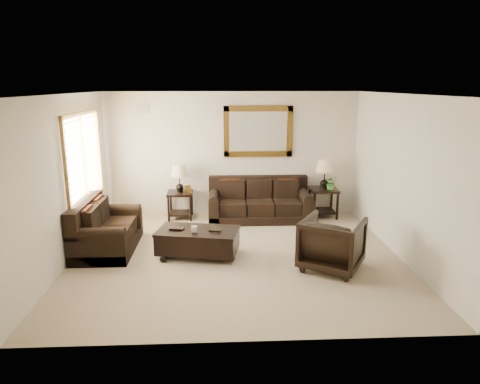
{
  "coord_description": "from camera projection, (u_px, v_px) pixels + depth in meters",
  "views": [
    {
      "loc": [
        -0.27,
        -6.8,
        2.86
      ],
      "look_at": [
        0.09,
        0.6,
        0.98
      ],
      "focal_mm": 32.0,
      "sensor_mm": 36.0,
      "label": 1
    }
  ],
  "objects": [
    {
      "name": "room",
      "position": [
        236.0,
        179.0,
        6.97
      ],
      "size": [
        5.51,
        5.01,
        2.71
      ],
      "color": "gray",
      "rests_on": "ground"
    },
    {
      "name": "coffee_table",
      "position": [
        198.0,
        239.0,
        7.26
      ],
      "size": [
        1.47,
        0.98,
        0.57
      ],
      "rotation": [
        0.0,
        0.0,
        -0.2
      ],
      "color": "black",
      "rests_on": "room"
    },
    {
      "name": "sofa",
      "position": [
        259.0,
        204.0,
        9.25
      ],
      "size": [
        2.17,
        0.94,
        0.89
      ],
      "color": "black",
      "rests_on": "room"
    },
    {
      "name": "window",
      "position": [
        84.0,
        159.0,
        7.66
      ],
      "size": [
        0.07,
        1.96,
        1.66
      ],
      "color": "white",
      "rests_on": "room"
    },
    {
      "name": "end_table_right",
      "position": [
        324.0,
        179.0,
        9.28
      ],
      "size": [
        0.58,
        0.58,
        1.28
      ],
      "color": "black",
      "rests_on": "room"
    },
    {
      "name": "armchair",
      "position": [
        332.0,
        241.0,
        6.71
      ],
      "size": [
        1.19,
        1.17,
        0.91
      ],
      "primitive_type": "imported",
      "rotation": [
        0.0,
        0.0,
        2.6
      ],
      "color": "black",
      "rests_on": "floor"
    },
    {
      "name": "potted_plant",
      "position": [
        331.0,
        184.0,
        9.21
      ],
      "size": [
        0.36,
        0.38,
        0.24
      ],
      "primitive_type": "imported",
      "rotation": [
        0.0,
        0.0,
        -0.31
      ],
      "color": "#296121",
      "rests_on": "end_table_right"
    },
    {
      "name": "end_table_left",
      "position": [
        180.0,
        184.0,
        9.17
      ],
      "size": [
        0.54,
        0.54,
        1.19
      ],
      "color": "black",
      "rests_on": "room"
    },
    {
      "name": "mirror",
      "position": [
        258.0,
        132.0,
        9.26
      ],
      "size": [
        1.5,
        0.06,
        1.1
      ],
      "color": "#4C330F",
      "rests_on": "room"
    },
    {
      "name": "loveseat",
      "position": [
        104.0,
        232.0,
        7.51
      ],
      "size": [
        0.95,
        1.59,
        0.9
      ],
      "rotation": [
        0.0,
        0.0,
        1.57
      ],
      "color": "black",
      "rests_on": "room"
    },
    {
      "name": "air_vent",
      "position": [
        142.0,
        108.0,
        9.03
      ],
      "size": [
        0.25,
        0.02,
        0.18
      ],
      "primitive_type": "cube",
      "color": "#999999",
      "rests_on": "room"
    }
  ]
}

